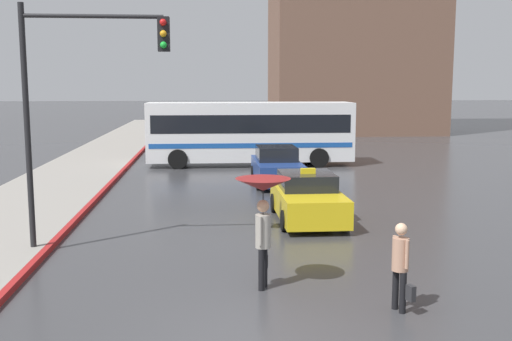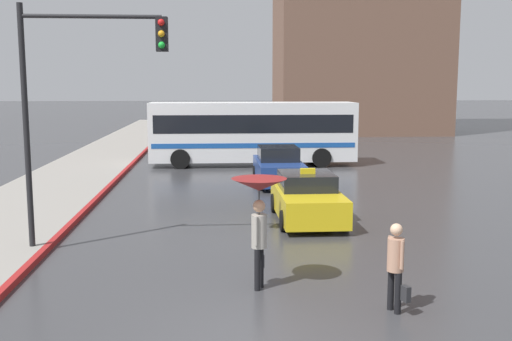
{
  "view_description": "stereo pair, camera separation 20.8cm",
  "coord_description": "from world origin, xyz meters",
  "px_view_note": "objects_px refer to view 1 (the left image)",
  "views": [
    {
      "loc": [
        -0.93,
        -9.0,
        4.05
      ],
      "look_at": [
        0.63,
        9.48,
        1.4
      ],
      "focal_mm": 42.0,
      "sensor_mm": 36.0,
      "label": 1
    },
    {
      "loc": [
        -0.72,
        -9.01,
        4.05
      ],
      "look_at": [
        0.63,
        9.48,
        1.4
      ],
      "focal_mm": 42.0,
      "sensor_mm": 36.0,
      "label": 2
    }
  ],
  "objects_px": {
    "pedestrian_man": "(401,262)",
    "traffic_light": "(82,83)",
    "pedestrian_with_umbrella": "(263,199)",
    "taxi": "(307,198)",
    "city_bus": "(250,130)",
    "sedan_red": "(277,167)"
  },
  "relations": [
    {
      "from": "pedestrian_man",
      "to": "traffic_light",
      "type": "height_order",
      "value": "traffic_light"
    },
    {
      "from": "pedestrian_man",
      "to": "traffic_light",
      "type": "bearing_deg",
      "value": -142.92
    },
    {
      "from": "city_bus",
      "to": "pedestrian_man",
      "type": "relative_size",
      "value": 6.36
    },
    {
      "from": "pedestrian_with_umbrella",
      "to": "city_bus",
      "type": "bearing_deg",
      "value": 18.89
    },
    {
      "from": "pedestrian_man",
      "to": "traffic_light",
      "type": "distance_m",
      "value": 8.39
    },
    {
      "from": "taxi",
      "to": "traffic_light",
      "type": "xyz_separation_m",
      "value": [
        -5.93,
        -2.94,
        3.44
      ]
    },
    {
      "from": "sedan_red",
      "to": "pedestrian_man",
      "type": "height_order",
      "value": "pedestrian_man"
    },
    {
      "from": "taxi",
      "to": "pedestrian_man",
      "type": "height_order",
      "value": "pedestrian_man"
    },
    {
      "from": "city_bus",
      "to": "pedestrian_with_umbrella",
      "type": "relative_size",
      "value": 4.61
    },
    {
      "from": "sedan_red",
      "to": "city_bus",
      "type": "xyz_separation_m",
      "value": [
        -0.66,
        6.07,
        1.07
      ]
    },
    {
      "from": "taxi",
      "to": "city_bus",
      "type": "xyz_separation_m",
      "value": [
        -0.78,
        12.81,
        1.11
      ]
    },
    {
      "from": "traffic_light",
      "to": "pedestrian_with_umbrella",
      "type": "bearing_deg",
      "value": -37.45
    },
    {
      "from": "traffic_light",
      "to": "pedestrian_man",
      "type": "bearing_deg",
      "value": -35.26
    },
    {
      "from": "pedestrian_with_umbrella",
      "to": "pedestrian_man",
      "type": "bearing_deg",
      "value": -98.87
    },
    {
      "from": "pedestrian_with_umbrella",
      "to": "taxi",
      "type": "bearing_deg",
      "value": 4.61
    },
    {
      "from": "pedestrian_man",
      "to": "traffic_light",
      "type": "xyz_separation_m",
      "value": [
        -6.34,
        4.48,
        3.19
      ]
    },
    {
      "from": "taxi",
      "to": "pedestrian_with_umbrella",
      "type": "relative_size",
      "value": 1.84
    },
    {
      "from": "taxi",
      "to": "pedestrian_man",
      "type": "bearing_deg",
      "value": 93.2
    },
    {
      "from": "taxi",
      "to": "pedestrian_with_umbrella",
      "type": "distance_m",
      "value": 6.41
    },
    {
      "from": "taxi",
      "to": "pedestrian_man",
      "type": "relative_size",
      "value": 2.54
    },
    {
      "from": "taxi",
      "to": "city_bus",
      "type": "height_order",
      "value": "city_bus"
    },
    {
      "from": "city_bus",
      "to": "traffic_light",
      "type": "relative_size",
      "value": 1.74
    }
  ]
}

